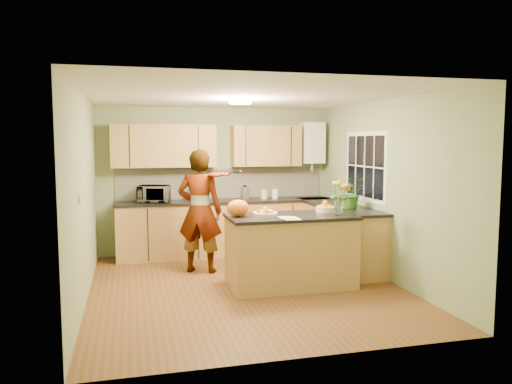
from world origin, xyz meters
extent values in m
plane|color=brown|center=(0.00, 0.00, 0.00)|extent=(4.50, 4.50, 0.00)
cube|color=silver|center=(0.00, 0.00, 2.50)|extent=(4.00, 4.50, 0.02)
cube|color=gray|center=(0.00, 2.25, 1.25)|extent=(4.00, 0.02, 2.50)
cube|color=gray|center=(0.00, -2.25, 1.25)|extent=(4.00, 0.02, 2.50)
cube|color=gray|center=(-2.00, 0.00, 1.25)|extent=(0.02, 4.50, 2.50)
cube|color=gray|center=(2.00, 0.00, 1.25)|extent=(0.02, 4.50, 2.50)
cube|color=#AF7E46|center=(0.10, 1.95, 0.45)|extent=(3.60, 0.60, 0.90)
cube|color=black|center=(0.10, 1.94, 0.92)|extent=(3.64, 0.62, 0.04)
cube|color=#AF7E46|center=(1.70, 0.85, 0.45)|extent=(0.60, 2.20, 0.90)
cube|color=black|center=(1.69, 0.85, 0.92)|extent=(0.62, 2.24, 0.04)
cube|color=silver|center=(0.10, 2.23, 1.20)|extent=(3.60, 0.02, 0.52)
cube|color=#AF7E46|center=(-0.90, 2.08, 1.85)|extent=(1.70, 0.34, 0.70)
cube|color=#AF7E46|center=(0.85, 2.08, 1.85)|extent=(1.20, 0.34, 0.70)
cube|color=white|center=(1.70, 2.09, 1.90)|extent=(0.40, 0.30, 0.72)
cylinder|color=silver|center=(1.70, 2.09, 1.50)|extent=(0.06, 0.06, 0.20)
cube|color=white|center=(1.99, 0.60, 1.55)|extent=(0.01, 1.30, 1.05)
cube|color=black|center=(1.99, 0.60, 1.55)|extent=(0.01, 1.18, 0.92)
cube|color=white|center=(-1.99, -0.60, 1.30)|extent=(0.02, 0.09, 0.09)
cylinder|color=#FFEABF|center=(0.00, 0.30, 2.46)|extent=(0.30, 0.30, 0.06)
cylinder|color=white|center=(0.00, 0.30, 2.49)|extent=(0.10, 0.10, 0.02)
cube|color=#AF7E46|center=(0.59, -0.09, 0.46)|extent=(1.63, 0.82, 0.92)
cube|color=black|center=(0.59, -0.09, 0.94)|extent=(1.67, 0.86, 0.04)
cylinder|color=beige|center=(0.24, -0.09, 0.98)|extent=(0.32, 0.32, 0.05)
cylinder|color=beige|center=(1.14, 0.06, 1.00)|extent=(0.26, 0.26, 0.08)
cylinder|color=silver|center=(1.19, -0.27, 1.08)|extent=(0.12, 0.12, 0.24)
ellipsoid|color=orange|center=(-0.11, -0.04, 1.07)|extent=(0.37, 0.34, 0.22)
cube|color=white|center=(0.49, -0.39, 0.96)|extent=(0.21, 0.28, 0.01)
imported|color=#DFAF88|center=(-0.47, 0.93, 0.91)|extent=(0.78, 0.67, 1.82)
imported|color=white|center=(-1.08, 1.95, 1.08)|extent=(0.56, 0.45, 0.27)
cube|color=navy|center=(-0.33, 1.99, 1.06)|extent=(0.34, 0.29, 0.23)
cylinder|color=silver|center=(0.45, 1.98, 1.04)|extent=(0.15, 0.15, 0.21)
sphere|color=black|center=(0.45, 1.98, 1.19)|extent=(0.08, 0.08, 0.08)
cylinder|color=beige|center=(0.78, 1.95, 1.02)|extent=(0.11, 0.11, 0.16)
cylinder|color=white|center=(0.97, 1.93, 1.02)|extent=(0.13, 0.13, 0.17)
imported|color=#2F6822|center=(1.70, 0.43, 1.17)|extent=(0.53, 0.50, 0.46)
camera|label=1|loc=(-1.45, -6.29, 1.93)|focal=35.00mm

